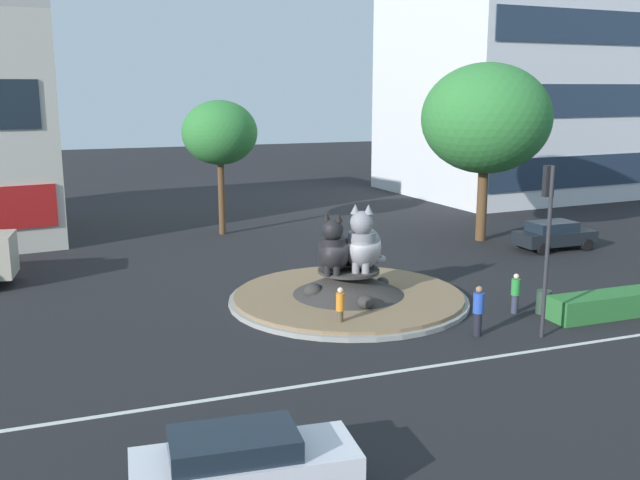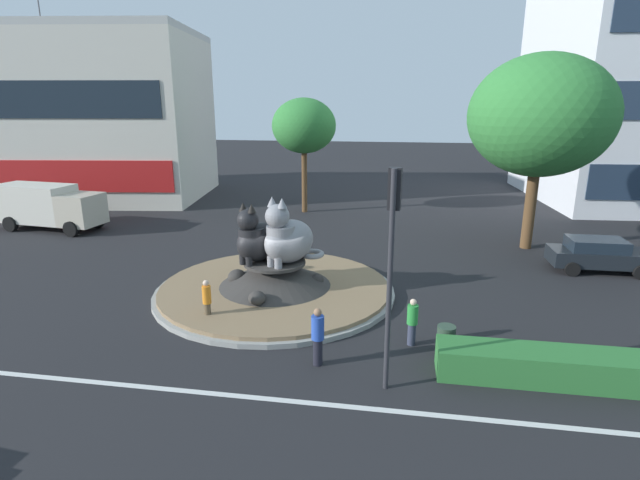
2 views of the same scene
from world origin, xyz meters
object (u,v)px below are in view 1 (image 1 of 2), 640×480
Objects in this scene: traffic_light_mast at (548,221)px; hatchback_near_shophouse at (243,463)px; cat_statue_black at (334,249)px; pedestrian_orange_shirt at (340,307)px; litter_bin at (544,302)px; broadleaf_tree_behind_island at (220,133)px; pedestrian_green_shirt at (515,292)px; pedestrian_blue_shirt at (478,310)px; second_tree_near_tower at (486,119)px; sedan_on_far_lane at (554,235)px; cat_statue_grey at (363,245)px.

hatchback_near_shophouse is (-12.18, -6.16, -3.28)m from traffic_light_mast.
pedestrian_orange_shirt is (-0.96, -3.04, -1.39)m from cat_statue_black.
pedestrian_orange_shirt reaches higher than litter_bin.
pedestrian_green_shirt is at bearing -69.26° from broadleaf_tree_behind_island.
hatchback_near_shophouse is at bearing -149.25° from litter_bin.
pedestrian_orange_shirt is at bearing 173.73° from litter_bin.
pedestrian_blue_shirt is (3.30, -5.23, -1.29)m from cat_statue_black.
pedestrian_green_shirt is (2.74, 1.70, -0.12)m from pedestrian_blue_shirt.
second_tree_near_tower is 6.19× the size of pedestrian_orange_shirt.
cat_statue_black is 1.39× the size of pedestrian_blue_shirt.
broadleaf_tree_behind_island is at bearing -45.19° from pedestrian_orange_shirt.
cat_statue_black is 3.48m from pedestrian_orange_shirt.
second_tree_near_tower is 2.03× the size of hatchback_near_shophouse.
broadleaf_tree_behind_island is at bearing 23.56° from traffic_light_mast.
traffic_light_mast reaches higher than litter_bin.
broadleaf_tree_behind_island reaches higher than pedestrian_orange_shirt.
pedestrian_green_shirt is at bearing 46.86° from pedestrian_blue_shirt.
broadleaf_tree_behind_island is 4.91× the size of pedestrian_orange_shirt.
pedestrian_orange_shirt is 1.02× the size of pedestrian_green_shirt.
pedestrian_green_shirt reaches higher than sedan_on_far_lane.
traffic_light_mast is 7.68m from pedestrian_orange_shirt.
pedestrian_blue_shirt reaches higher than litter_bin.
cat_statue_black is 8.28m from litter_bin.
second_tree_near_tower is 10.91× the size of litter_bin.
traffic_light_mast reaches higher than cat_statue_grey.
pedestrian_orange_shirt reaches higher than pedestrian_green_shirt.
sedan_on_far_lane is (2.32, -3.42, -5.99)m from second_tree_near_tower.
cat_statue_black is 14.06m from hatchback_near_shophouse.
pedestrian_green_shirt is 0.36× the size of sedan_on_far_lane.
sedan_on_far_lane is at bearing -33.02° from traffic_light_mast.
litter_bin is (8.03, -0.88, -0.40)m from pedestrian_orange_shirt.
second_tree_near_tower is 17.34m from pedestrian_blue_shirt.
traffic_light_mast is 6.59× the size of litter_bin.
traffic_light_mast is 22.29m from broadleaf_tree_behind_island.
pedestrian_blue_shirt reaches higher than sedan_on_far_lane.
sedan_on_far_lane is at bearing 57.38° from pedestrian_blue_shirt.
pedestrian_green_shirt is 0.32× the size of hatchback_near_shophouse.
cat_statue_grey reaches higher than pedestrian_blue_shirt.
cat_statue_grey is at bearing 126.88° from pedestrian_blue_shirt.
sedan_on_far_lane is at bearing 137.26° from cat_statue_black.
broadleaf_tree_behind_island reaches higher than hatchback_near_shophouse.
cat_statue_black reaches higher than pedestrian_blue_shirt.
cat_statue_black is 1.56× the size of pedestrian_orange_shirt.
cat_statue_black is 8.26m from traffic_light_mast.
traffic_light_mast is 1.38× the size of sedan_on_far_lane.
pedestrian_blue_shirt is at bearing -138.46° from sedan_on_far_lane.
traffic_light_mast is 1.22× the size of hatchback_near_shophouse.
pedestrian_blue_shirt is 0.42× the size of sedan_on_far_lane.
sedan_on_far_lane is at bearing 140.28° from cat_statue_grey.
broadleaf_tree_behind_island is 14.97m from second_tree_near_tower.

